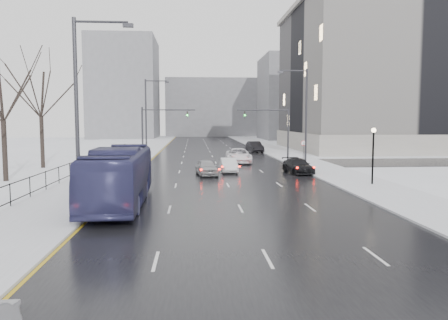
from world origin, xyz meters
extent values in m
cube|color=black|center=(0.00, 60.00, 0.02)|extent=(16.00, 150.00, 0.04)
cube|color=black|center=(0.00, 48.00, 0.02)|extent=(130.00, 10.00, 0.04)
cube|color=silver|center=(-10.50, 60.00, 0.08)|extent=(5.00, 150.00, 0.16)
cube|color=silver|center=(10.50, 60.00, 0.08)|extent=(5.00, 150.00, 0.16)
cube|color=white|center=(-20.00, 60.00, 0.06)|extent=(14.00, 150.00, 0.12)
cube|color=black|center=(-13.00, 30.00, 1.41)|extent=(0.04, 70.00, 0.05)
cube|color=black|center=(-13.00, 30.00, 0.41)|extent=(0.04, 70.00, 0.05)
cylinder|color=black|center=(-13.00, 30.00, 0.81)|extent=(0.06, 0.06, 1.30)
cylinder|color=#2D2D33|center=(8.40, 40.00, 5.00)|extent=(0.20, 0.20, 10.00)
cylinder|color=#2D2D33|center=(7.10, 40.00, 9.80)|extent=(2.60, 0.12, 0.12)
cube|color=#2D2D33|center=(5.80, 40.00, 9.65)|extent=(0.50, 0.25, 0.18)
cylinder|color=#2D2D33|center=(-8.40, 20.00, 5.00)|extent=(0.20, 0.20, 10.00)
cylinder|color=#2D2D33|center=(-7.10, 20.00, 9.80)|extent=(2.60, 0.12, 0.12)
cube|color=#2D2D33|center=(-5.80, 20.00, 9.65)|extent=(0.50, 0.25, 0.18)
cylinder|color=#2D2D33|center=(-8.40, 52.00, 5.00)|extent=(0.20, 0.20, 10.00)
cylinder|color=#2D2D33|center=(-7.10, 52.00, 9.80)|extent=(2.60, 0.12, 0.12)
cube|color=#2D2D33|center=(-5.80, 52.00, 9.65)|extent=(0.50, 0.25, 0.18)
cylinder|color=black|center=(11.00, 30.00, 2.16)|extent=(0.14, 0.14, 4.00)
sphere|color=#FFE5B2|center=(11.00, 30.00, 4.26)|extent=(0.36, 0.36, 0.36)
cylinder|color=#2D2D33|center=(8.40, 48.00, 3.25)|extent=(0.20, 0.20, 6.50)
cylinder|color=#2D2D33|center=(5.40, 48.00, 6.20)|extent=(6.00, 0.12, 0.12)
imported|color=#2D2D33|center=(3.30, 48.00, 5.60)|extent=(0.15, 0.18, 0.90)
sphere|color=#19FF33|center=(3.30, 47.85, 5.60)|extent=(0.16, 0.16, 0.16)
cylinder|color=#2D2D33|center=(-8.40, 48.00, 3.25)|extent=(0.20, 0.20, 6.50)
cylinder|color=#2D2D33|center=(-5.40, 48.00, 6.20)|extent=(6.00, 0.12, 0.12)
imported|color=#2D2D33|center=(-3.30, 48.00, 5.60)|extent=(0.15, 0.18, 0.90)
sphere|color=#19FF33|center=(-3.30, 47.85, 5.60)|extent=(0.16, 0.16, 0.16)
cylinder|color=#2D2D33|center=(9.20, 44.00, 1.41)|extent=(0.06, 0.06, 2.50)
cylinder|color=white|center=(9.20, 44.00, 2.56)|extent=(0.60, 0.03, 0.60)
torus|color=#B20C0C|center=(9.20, 44.00, 2.56)|extent=(0.58, 0.06, 0.58)
cube|color=gray|center=(35.00, 72.00, 12.00)|extent=(40.00, 30.00, 24.00)
cube|color=gray|center=(35.00, 72.00, 24.40)|extent=(41.00, 31.00, 0.80)
cube|color=gray|center=(35.00, 72.00, 1.50)|extent=(40.60, 30.60, 3.00)
cube|color=slate|center=(28.00, 115.00, 11.00)|extent=(24.00, 20.00, 22.00)
cube|color=slate|center=(-22.00, 125.00, 14.00)|extent=(18.00, 22.00, 28.00)
cube|color=slate|center=(4.00, 140.00, 9.00)|extent=(30.00, 18.00, 18.00)
imported|color=navy|center=(-7.00, 23.80, 1.74)|extent=(3.18, 12.29, 3.40)
imported|color=#999B9D|center=(-1.46, 37.15, 0.76)|extent=(2.24, 4.40, 1.44)
imported|color=silver|center=(0.73, 39.30, 0.73)|extent=(1.58, 4.21, 1.37)
imported|color=white|center=(2.62, 48.31, 0.89)|extent=(3.01, 6.19, 1.70)
imported|color=black|center=(7.20, 38.06, 0.73)|extent=(2.50, 4.97, 1.39)
imported|color=black|center=(6.99, 65.65, 0.88)|extent=(2.36, 5.26, 1.68)
camera|label=1|loc=(-2.65, -2.18, 5.00)|focal=35.00mm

